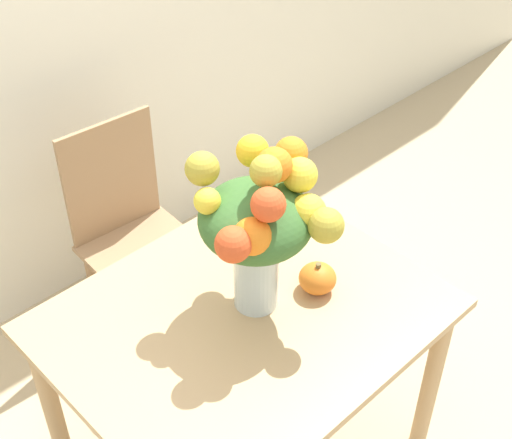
{
  "coord_description": "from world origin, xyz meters",
  "views": [
    {
      "loc": [
        -1.03,
        -1.12,
        2.3
      ],
      "look_at": [
        0.06,
        0.01,
        1.06
      ],
      "focal_mm": 50.0,
      "sensor_mm": 36.0,
      "label": 1
    }
  ],
  "objects": [
    {
      "name": "pumpkin",
      "position": [
        0.23,
        -0.08,
        0.79
      ],
      "size": [
        0.12,
        0.12,
        0.11
      ],
      "color": "orange",
      "rests_on": "dining_table"
    },
    {
      "name": "dining_table",
      "position": [
        0.0,
        0.0,
        0.63
      ],
      "size": [
        1.12,
        0.92,
        0.74
      ],
      "color": "tan",
      "rests_on": "ground_plane"
    },
    {
      "name": "dining_chair_near_window",
      "position": [
        0.14,
        0.79,
        0.49
      ],
      "size": [
        0.44,
        0.44,
        0.96
      ],
      "rotation": [
        0.0,
        0.0,
        -0.06
      ],
      "color": "#9E7A56",
      "rests_on": "ground_plane"
    },
    {
      "name": "flower_vase",
      "position": [
        0.06,
        0.0,
        1.05
      ],
      "size": [
        0.43,
        0.43,
        0.54
      ],
      "color": "silver",
      "rests_on": "dining_table"
    }
  ]
}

